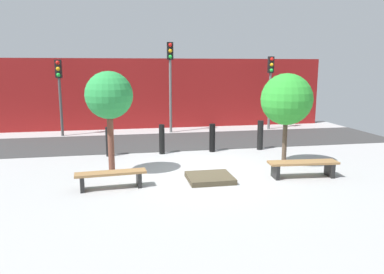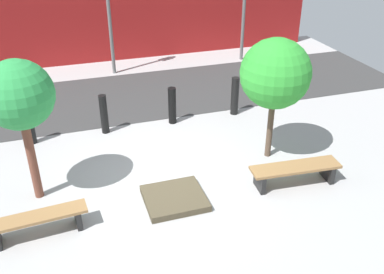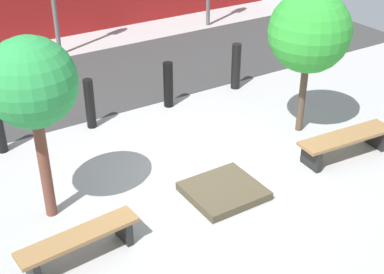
% 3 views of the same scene
% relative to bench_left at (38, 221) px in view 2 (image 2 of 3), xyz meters
% --- Properties ---
extents(ground_plane, '(18.00, 18.00, 0.00)m').
position_rel_bench_left_xyz_m(ground_plane, '(2.60, 1.02, -0.32)').
color(ground_plane, '#9F9F9F').
extents(road_strip, '(18.00, 3.80, 0.01)m').
position_rel_bench_left_xyz_m(road_strip, '(2.60, 5.74, -0.31)').
color(road_strip, '#343434').
rests_on(road_strip, ground).
extents(building_facade, '(16.20, 0.50, 3.43)m').
position_rel_bench_left_xyz_m(building_facade, '(2.60, 9.52, 1.40)').
color(building_facade, maroon).
rests_on(building_facade, ground).
extents(bench_left, '(1.78, 0.52, 0.44)m').
position_rel_bench_left_xyz_m(bench_left, '(0.00, 0.00, 0.00)').
color(bench_left, black).
rests_on(bench_left, ground).
extents(bench_right, '(1.95, 0.62, 0.45)m').
position_rel_bench_left_xyz_m(bench_right, '(5.19, -0.00, 0.01)').
color(bench_right, black).
rests_on(bench_right, ground).
extents(planter_bed, '(1.20, 1.12, 0.14)m').
position_rel_bench_left_xyz_m(planter_bed, '(2.60, 0.20, -0.25)').
color(planter_bed, '#483F2D').
rests_on(planter_bed, ground).
extents(tree_behind_left_bench, '(1.31, 1.31, 2.91)m').
position_rel_bench_left_xyz_m(tree_behind_left_bench, '(0.00, 1.23, 1.91)').
color(tree_behind_left_bench, brown).
rests_on(tree_behind_left_bench, ground).
extents(tree_behind_right_bench, '(1.55, 1.55, 2.84)m').
position_rel_bench_left_xyz_m(tree_behind_right_bench, '(5.19, 1.23, 1.74)').
color(tree_behind_right_bench, '#4E3D2F').
rests_on(tree_behind_right_bench, ground).
extents(bollard_far_left, '(0.21, 0.21, 1.01)m').
position_rel_bench_left_xyz_m(bollard_far_left, '(-0.13, 3.59, 0.19)').
color(bollard_far_left, black).
rests_on(bollard_far_left, ground).
extents(bollard_left, '(0.20, 0.20, 1.05)m').
position_rel_bench_left_xyz_m(bollard_left, '(1.69, 3.59, 0.21)').
color(bollard_left, black).
rests_on(bollard_left, ground).
extents(bollard_center, '(0.21, 0.21, 1.02)m').
position_rel_bench_left_xyz_m(bollard_center, '(3.51, 3.59, 0.19)').
color(bollard_center, black).
rests_on(bollard_center, ground).
extents(bollard_right, '(0.22, 0.22, 1.09)m').
position_rel_bench_left_xyz_m(bollard_right, '(5.33, 3.59, 0.23)').
color(bollard_right, black).
rests_on(bollard_right, ground).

